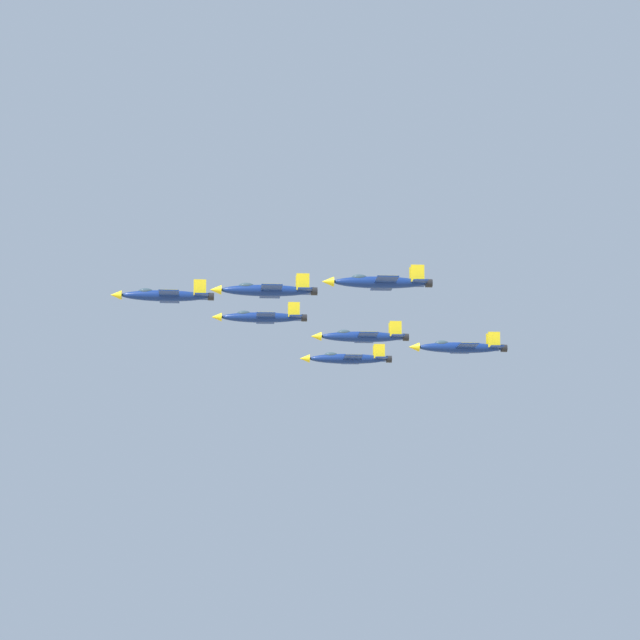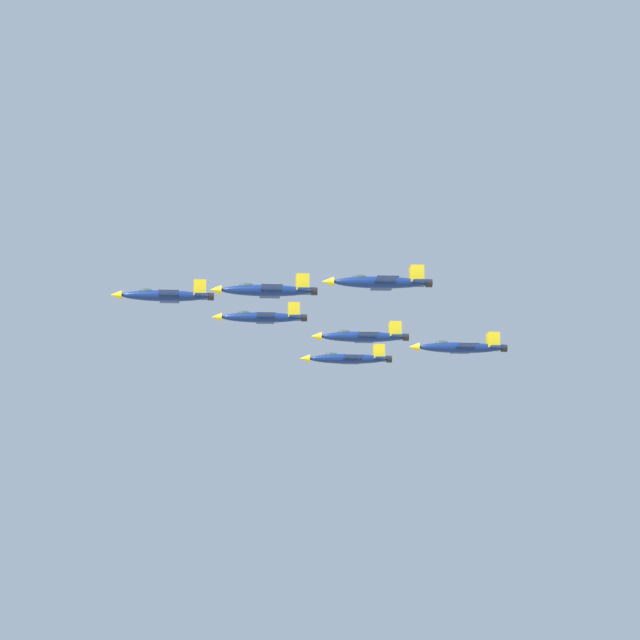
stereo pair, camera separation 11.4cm
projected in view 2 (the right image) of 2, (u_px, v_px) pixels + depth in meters
The scene contains 7 objects.
jet_lead at pixel (165, 295), 253.00m from camera, with size 10.99×17.79×3.74m.
jet_left_wingman at pixel (266, 290), 239.56m from camera, with size 10.83×17.58×3.69m.
jet_right_wingman at pixel (261, 317), 268.13m from camera, with size 10.72×17.49×3.67m.
jet_left_outer at pixel (379, 282), 226.19m from camera, with size 10.55×17.12×3.60m.
jet_right_outer at pixel (348, 358), 282.46m from camera, with size 10.88×17.76×3.73m.
jet_slot_rear at pixel (362, 336), 253.93m from camera, with size 10.45×17.02×3.58m.
jet_trailing at pixel (460, 347), 254.71m from camera, with size 10.66×17.28×3.63m.
Camera 2 is at (-245.30, -31.63, 110.15)m, focal length 82.74 mm.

